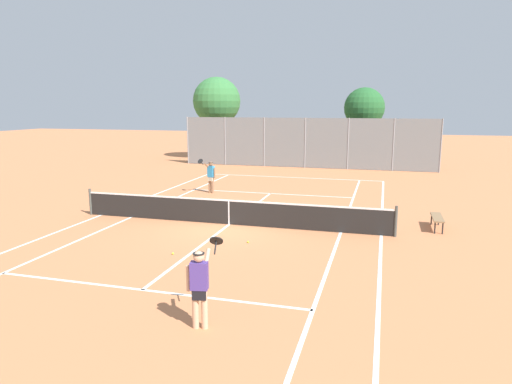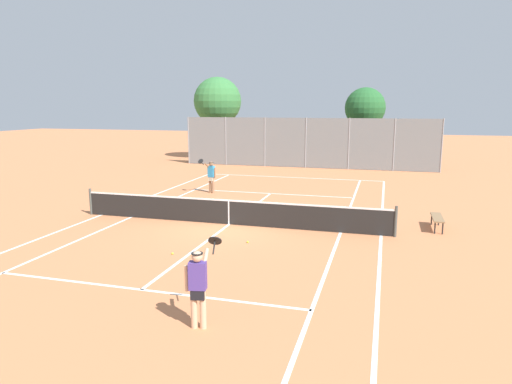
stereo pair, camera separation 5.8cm
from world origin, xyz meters
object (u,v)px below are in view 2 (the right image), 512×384
at_px(player_far_left, 211,175).
at_px(tree_behind_left, 217,103).
at_px(loose_tennis_ball_2, 172,253).
at_px(tree_behind_right, 364,109).
at_px(courtside_bench, 437,218).
at_px(tennis_net, 229,211).
at_px(loose_tennis_ball_3, 371,219).
at_px(player_near_side, 198,284).
at_px(loose_tennis_ball_1, 248,242).

bearing_deg(player_far_left, tree_behind_left, 109.47).
height_order(loose_tennis_ball_2, tree_behind_right, tree_behind_right).
relative_size(courtside_bench, tree_behind_right, 0.26).
xyz_separation_m(loose_tennis_ball_2, courtside_bench, (7.88, 5.18, 0.38)).
distance_m(tennis_net, loose_tennis_ball_3, 5.56).
bearing_deg(tree_behind_left, loose_tennis_ball_2, -72.43).
distance_m(loose_tennis_ball_3, tree_behind_left, 22.85).
bearing_deg(courtside_bench, player_near_side, -120.03).
xyz_separation_m(loose_tennis_ball_3, courtside_bench, (2.32, -0.77, 0.38)).
height_order(player_near_side, player_far_left, same).
distance_m(player_far_left, tree_behind_right, 16.26).
height_order(tennis_net, loose_tennis_ball_1, tennis_net).
xyz_separation_m(loose_tennis_ball_1, loose_tennis_ball_3, (3.73, 4.22, 0.00)).
height_order(player_far_left, courtside_bench, player_far_left).
bearing_deg(tree_behind_right, courtside_bench, -79.06).
relative_size(tennis_net, tree_behind_right, 2.09).
bearing_deg(player_near_side, tree_behind_left, 109.92).
xyz_separation_m(courtside_bench, tree_behind_left, (-15.49, 18.87, 4.20)).
distance_m(tennis_net, courtside_bench, 7.54).
height_order(tennis_net, loose_tennis_ball_2, tennis_net).
bearing_deg(courtside_bench, tennis_net, -169.18).
bearing_deg(courtside_bench, player_far_left, 157.31).
distance_m(loose_tennis_ball_2, tree_behind_left, 25.64).
bearing_deg(loose_tennis_ball_2, tennis_net, 82.85).
relative_size(player_near_side, loose_tennis_ball_2, 26.88).
relative_size(player_near_side, player_far_left, 1.00).
distance_m(tennis_net, loose_tennis_ball_1, 2.49).
relative_size(loose_tennis_ball_2, tree_behind_left, 0.01).
bearing_deg(loose_tennis_ball_3, tennis_net, -156.74).
relative_size(loose_tennis_ball_3, tree_behind_right, 0.01).
distance_m(player_far_left, courtside_bench, 11.23).
bearing_deg(loose_tennis_ball_2, player_far_left, 104.58).
xyz_separation_m(player_near_side, loose_tennis_ball_1, (-0.73, 5.75, -0.89)).
bearing_deg(tree_behind_left, tree_behind_right, -0.43).
relative_size(tree_behind_left, tree_behind_right, 1.17).
bearing_deg(tennis_net, tree_behind_left, 111.74).
distance_m(tennis_net, tree_behind_left, 22.22).
bearing_deg(loose_tennis_ball_2, courtside_bench, 33.34).
bearing_deg(loose_tennis_ball_2, tree_behind_left, 107.57).
xyz_separation_m(player_near_side, loose_tennis_ball_3, (3.00, 9.97, -0.89)).
relative_size(tennis_net, courtside_bench, 8.00).
distance_m(courtside_bench, tree_behind_left, 24.77).
distance_m(loose_tennis_ball_1, courtside_bench, 6.98).
distance_m(player_near_side, courtside_bench, 10.64).
distance_m(player_far_left, loose_tennis_ball_2, 9.87).
bearing_deg(tree_behind_right, tennis_net, -100.59).
bearing_deg(tree_behind_right, player_far_left, -114.95).
relative_size(loose_tennis_ball_1, loose_tennis_ball_3, 1.00).
bearing_deg(tennis_net, tree_behind_right, 79.41).
distance_m(loose_tennis_ball_1, tree_behind_left, 24.66).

